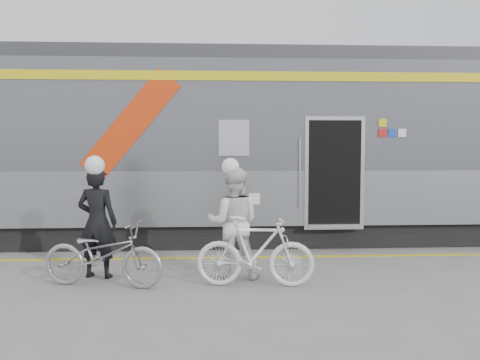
{
  "coord_description": "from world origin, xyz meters",
  "views": [
    {
      "loc": [
        0.18,
        -7.24,
        2.12
      ],
      "look_at": [
        0.67,
        1.6,
        1.5
      ],
      "focal_mm": 38.0,
      "sensor_mm": 36.0,
      "label": 1
    }
  ],
  "objects": [
    {
      "name": "bicycle_right",
      "position": [
        0.82,
        0.19,
        0.53
      ],
      "size": [
        1.81,
        0.7,
        1.06
      ],
      "primitive_type": "imported",
      "rotation": [
        0.0,
        0.0,
        1.46
      ],
      "color": "silver",
      "rests_on": "ground"
    },
    {
      "name": "man",
      "position": [
        -1.64,
        0.86,
        0.89
      ],
      "size": [
        0.73,
        0.56,
        1.78
      ],
      "primitive_type": "imported",
      "rotation": [
        0.0,
        0.0,
        2.92
      ],
      "color": "black",
      "rests_on": "ground"
    },
    {
      "name": "helmet_man",
      "position": [
        -1.64,
        0.86,
        1.93
      ],
      "size": [
        0.31,
        0.31,
        0.31
      ],
      "primitive_type": "sphere",
      "color": "white",
      "rests_on": "man"
    },
    {
      "name": "helmet_woman",
      "position": [
        0.52,
        0.74,
        1.89
      ],
      "size": [
        0.28,
        0.28,
        0.28
      ],
      "primitive_type": "sphere",
      "color": "white",
      "rests_on": "woman"
    },
    {
      "name": "safety_strip",
      "position": [
        0.0,
        2.15,
        0.0
      ],
      "size": [
        24.0,
        0.12,
        0.01
      ],
      "primitive_type": "cube",
      "color": "gold",
      "rests_on": "ground"
    },
    {
      "name": "woman",
      "position": [
        0.52,
        0.74,
        0.88
      ],
      "size": [
        0.92,
        0.76,
        1.75
      ],
      "primitive_type": "imported",
      "rotation": [
        0.0,
        0.0,
        3.03
      ],
      "color": "silver",
      "rests_on": "ground"
    },
    {
      "name": "ground",
      "position": [
        0.0,
        0.0,
        0.0
      ],
      "size": [
        90.0,
        90.0,
        0.0
      ],
      "primitive_type": "plane",
      "color": "slate",
      "rests_on": "ground"
    },
    {
      "name": "bicycle_left",
      "position": [
        -1.44,
        0.31,
        0.49
      ],
      "size": [
        1.96,
        1.05,
        0.98
      ],
      "primitive_type": "imported",
      "rotation": [
        0.0,
        0.0,
        1.35
      ],
      "color": "#94969B",
      "rests_on": "ground"
    },
    {
      "name": "train",
      "position": [
        0.42,
        4.19,
        2.05
      ],
      "size": [
        24.0,
        3.17,
        4.1
      ],
      "color": "black",
      "rests_on": "ground"
    }
  ]
}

